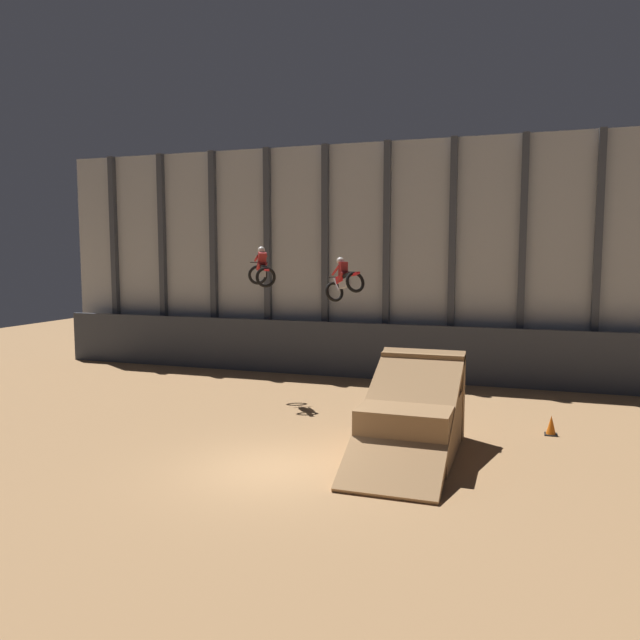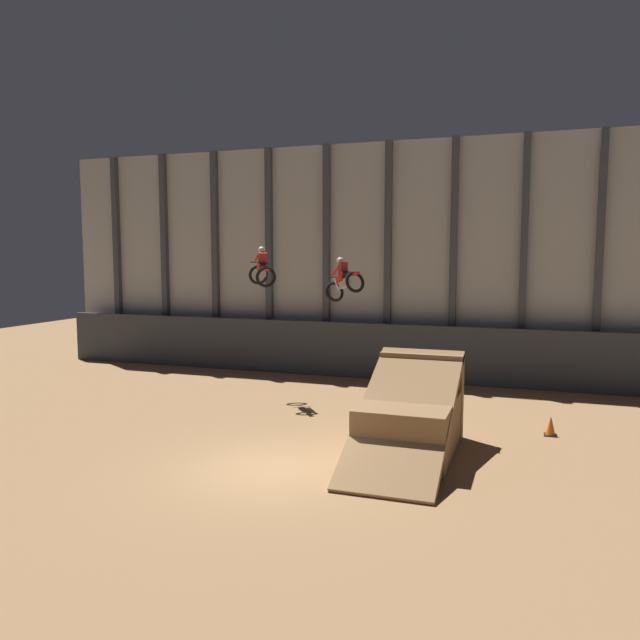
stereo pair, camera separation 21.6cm
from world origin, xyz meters
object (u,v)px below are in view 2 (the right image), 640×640
object	(u,v)px
rider_bike_left_air	(262,270)
traffic_cone_near_ramp	(551,426)
dirt_ramp	(411,418)
rider_bike_right_air	(344,281)

from	to	relation	value
rider_bike_left_air	traffic_cone_near_ramp	world-z (taller)	rider_bike_left_air
dirt_ramp	rider_bike_right_air	size ratio (longest dim) A/B	3.09
dirt_ramp	rider_bike_left_air	world-z (taller)	rider_bike_left_air
dirt_ramp	rider_bike_right_air	xyz separation A→B (m)	(-3.26, 4.39, 3.48)
rider_bike_left_air	dirt_ramp	bearing A→B (deg)	-71.06
traffic_cone_near_ramp	rider_bike_left_air	bearing A→B (deg)	169.74
dirt_ramp	rider_bike_right_air	bearing A→B (deg)	126.60
dirt_ramp	rider_bike_right_air	world-z (taller)	rider_bike_right_air
dirt_ramp	rider_bike_left_air	size ratio (longest dim) A/B	3.17
rider_bike_left_air	traffic_cone_near_ramp	distance (m)	11.07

